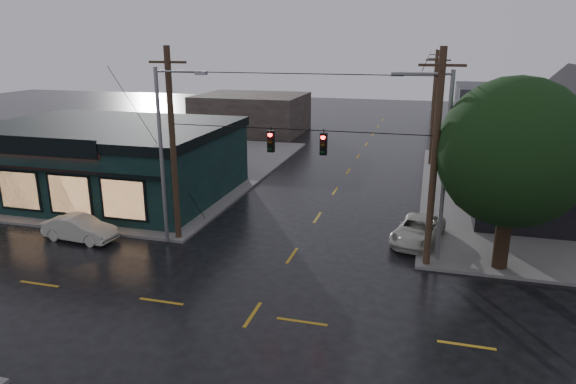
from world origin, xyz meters
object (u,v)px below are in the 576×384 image
(utility_pole_nw, at_px, (179,239))
(sedan_cream, at_px, (80,228))
(corner_tree, at_px, (513,153))
(suv_silver, at_px, (418,230))
(utility_pole_ne, at_px, (426,266))

(utility_pole_nw, height_order, sedan_cream, utility_pole_nw)
(corner_tree, distance_m, suv_silver, 6.76)
(utility_pole_ne, height_order, suv_silver, utility_pole_ne)
(corner_tree, distance_m, utility_pole_nw, 17.26)
(corner_tree, height_order, utility_pole_nw, corner_tree)
(sedan_cream, bearing_deg, suv_silver, -70.93)
(suv_silver, bearing_deg, sedan_cream, -153.44)
(suv_silver, bearing_deg, utility_pole_ne, -68.84)
(utility_pole_ne, bearing_deg, corner_tree, 8.59)
(corner_tree, bearing_deg, suv_silver, 145.91)
(corner_tree, bearing_deg, sedan_cream, -174.65)
(utility_pole_ne, relative_size, suv_silver, 2.17)
(utility_pole_ne, relative_size, sedan_cream, 2.48)
(utility_pole_ne, bearing_deg, utility_pole_nw, 180.00)
(corner_tree, height_order, sedan_cream, corner_tree)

